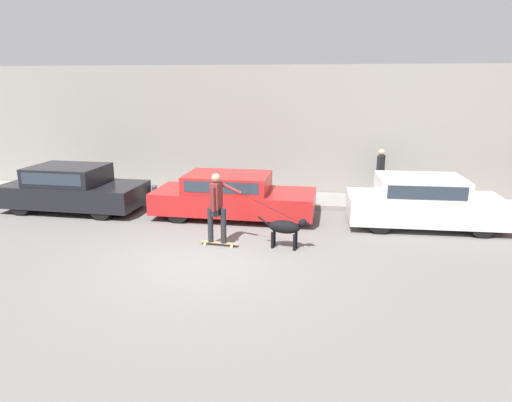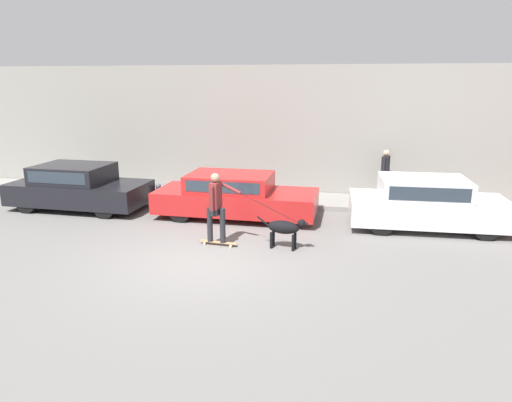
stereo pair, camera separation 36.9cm
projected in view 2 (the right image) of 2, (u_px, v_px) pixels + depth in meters
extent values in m
plane|color=slate|center=(203.00, 261.00, 9.99)|extent=(36.00, 36.00, 0.00)
cube|color=gray|center=(258.00, 131.00, 15.62)|extent=(32.00, 0.30, 4.35)
cube|color=gray|center=(252.00, 198.00, 15.14)|extent=(30.00, 1.81, 0.15)
cylinder|color=black|center=(131.00, 194.00, 14.58)|extent=(0.65, 0.22, 0.64)
cylinder|color=black|center=(105.00, 208.00, 13.06)|extent=(0.65, 0.22, 0.64)
cylinder|color=black|center=(60.00, 190.00, 15.12)|extent=(0.65, 0.22, 0.64)
cylinder|color=black|center=(27.00, 203.00, 13.60)|extent=(0.65, 0.22, 0.64)
cube|color=black|center=(80.00, 192.00, 14.04)|extent=(4.20, 1.96, 0.64)
cube|color=black|center=(73.00, 173.00, 13.93)|extent=(2.17, 1.72, 0.53)
cube|color=#28333D|center=(56.00, 178.00, 13.13)|extent=(1.87, 0.06, 0.34)
cylinder|color=black|center=(289.00, 202.00, 13.63)|extent=(0.64, 0.21, 0.63)
cylinder|color=black|center=(281.00, 217.00, 12.16)|extent=(0.64, 0.21, 0.63)
cylinder|color=black|center=(198.00, 198.00, 14.20)|extent=(0.64, 0.21, 0.63)
cylinder|color=black|center=(180.00, 211.00, 12.73)|extent=(0.64, 0.21, 0.63)
cube|color=#B21E1E|center=(236.00, 201.00, 13.13)|extent=(4.62, 1.87, 0.60)
cube|color=#B21E1E|center=(230.00, 182.00, 13.03)|extent=(2.38, 1.65, 0.48)
cube|color=#28333D|center=(222.00, 187.00, 12.26)|extent=(2.07, 0.05, 0.31)
cylinder|color=black|center=(468.00, 211.00, 12.77)|extent=(0.62, 0.22, 0.61)
cylinder|color=black|center=(486.00, 228.00, 11.27)|extent=(0.62, 0.22, 0.61)
cylinder|color=black|center=(376.00, 207.00, 13.16)|extent=(0.62, 0.22, 0.61)
cylinder|color=black|center=(382.00, 223.00, 11.66)|extent=(0.62, 0.22, 0.61)
cube|color=silver|center=(428.00, 210.00, 12.16)|extent=(4.12, 1.95, 0.64)
cube|color=silver|center=(423.00, 188.00, 12.04)|extent=(2.27, 1.71, 0.54)
cube|color=#28333D|center=(430.00, 194.00, 11.25)|extent=(1.95, 0.07, 0.35)
cylinder|color=black|center=(295.00, 241.00, 10.71)|extent=(0.07, 0.07, 0.39)
cylinder|color=black|center=(293.00, 243.00, 10.56)|extent=(0.07, 0.07, 0.39)
cylinder|color=black|center=(273.00, 238.00, 10.89)|extent=(0.07, 0.07, 0.39)
cylinder|color=black|center=(271.00, 240.00, 10.73)|extent=(0.07, 0.07, 0.39)
ellipsoid|color=black|center=(283.00, 227.00, 10.64)|extent=(0.80, 0.42, 0.31)
sphere|color=black|center=(302.00, 223.00, 10.46)|extent=(0.19, 0.19, 0.19)
cylinder|color=black|center=(305.00, 224.00, 10.44)|extent=(0.12, 0.10, 0.09)
cylinder|color=black|center=(263.00, 221.00, 10.78)|extent=(0.31, 0.09, 0.23)
cylinder|color=beige|center=(233.00, 244.00, 10.95)|extent=(0.07, 0.04, 0.07)
cylinder|color=beige|center=(231.00, 246.00, 10.81)|extent=(0.07, 0.04, 0.07)
cylinder|color=beige|center=(207.00, 241.00, 11.14)|extent=(0.07, 0.04, 0.07)
cylinder|color=beige|center=(204.00, 243.00, 11.00)|extent=(0.07, 0.04, 0.07)
cube|color=#A88456|center=(218.00, 242.00, 10.96)|extent=(0.94, 0.21, 0.02)
cylinder|color=#232328|center=(223.00, 226.00, 10.82)|extent=(0.13, 0.13, 0.85)
cylinder|color=#232328|center=(210.00, 224.00, 10.91)|extent=(0.13, 0.13, 0.85)
cube|color=#232328|center=(216.00, 211.00, 10.78)|extent=(0.19, 0.31, 0.17)
cube|color=maroon|center=(216.00, 195.00, 10.68)|extent=(0.23, 0.40, 0.62)
sphere|color=#997056|center=(215.00, 178.00, 10.57)|extent=(0.22, 0.22, 0.22)
cylinder|color=maroon|center=(212.00, 199.00, 10.47)|extent=(0.08, 0.08, 0.59)
cylinder|color=maroon|center=(230.00, 188.00, 10.78)|extent=(0.58, 0.14, 0.31)
cylinder|color=black|center=(271.00, 209.00, 10.60)|extent=(1.48, 0.17, 0.64)
cylinder|color=#3D4760|center=(383.00, 187.00, 14.51)|extent=(0.14, 0.14, 0.81)
cylinder|color=#3D4760|center=(384.00, 186.00, 14.64)|extent=(0.14, 0.14, 0.81)
cube|color=black|center=(386.00, 165.00, 14.40)|extent=(0.29, 0.42, 0.59)
cylinder|color=black|center=(384.00, 166.00, 14.19)|extent=(0.08, 0.08, 0.56)
cylinder|color=black|center=(387.00, 164.00, 14.60)|extent=(0.08, 0.08, 0.56)
sphere|color=tan|center=(386.00, 153.00, 14.30)|extent=(0.20, 0.20, 0.20)
cube|color=tan|center=(383.00, 180.00, 14.30)|extent=(0.18, 0.30, 0.30)
cylinder|color=#4C5156|center=(159.00, 196.00, 14.51)|extent=(0.17, 0.17, 0.56)
sphere|color=#4C5156|center=(158.00, 186.00, 14.42)|extent=(0.18, 0.18, 0.18)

